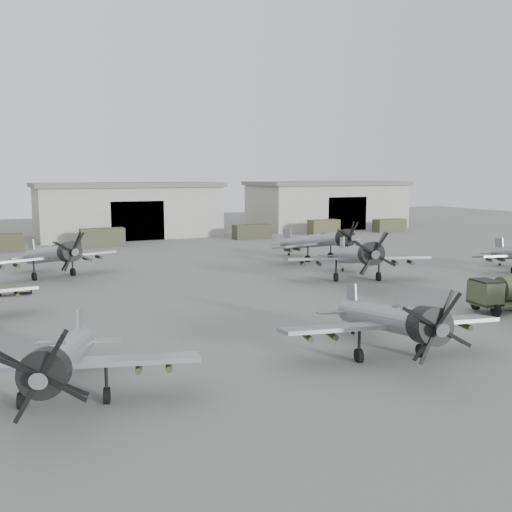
{
  "coord_description": "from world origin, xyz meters",
  "views": [
    {
      "loc": [
        -20.71,
        -30.44,
        9.96
      ],
      "look_at": [
        1.62,
        16.71,
        2.5
      ],
      "focal_mm": 40.0,
      "sensor_mm": 36.0,
      "label": 1
    }
  ],
  "objects_px": {
    "aircraft_near_0": "(62,358)",
    "aircraft_mid_2": "(358,255)",
    "aircraft_far_0": "(54,255)",
    "aircraft_near_1": "(393,320)",
    "aircraft_far_1": "(321,241)"
  },
  "relations": [
    {
      "from": "aircraft_near_0",
      "to": "aircraft_mid_2",
      "type": "relative_size",
      "value": 0.88
    },
    {
      "from": "aircraft_near_0",
      "to": "aircraft_far_0",
      "type": "height_order",
      "value": "aircraft_far_0"
    },
    {
      "from": "aircraft_near_0",
      "to": "aircraft_near_1",
      "type": "distance_m",
      "value": 16.86
    },
    {
      "from": "aircraft_far_0",
      "to": "aircraft_near_1",
      "type": "bearing_deg",
      "value": -84.12
    },
    {
      "from": "aircraft_far_0",
      "to": "aircraft_mid_2",
      "type": "bearing_deg",
      "value": -44.84
    },
    {
      "from": "aircraft_near_0",
      "to": "aircraft_far_1",
      "type": "bearing_deg",
      "value": 60.28
    },
    {
      "from": "aircraft_near_0",
      "to": "aircraft_far_0",
      "type": "relative_size",
      "value": 0.94
    },
    {
      "from": "aircraft_near_1",
      "to": "aircraft_far_0",
      "type": "bearing_deg",
      "value": 123.63
    },
    {
      "from": "aircraft_near_0",
      "to": "aircraft_far_0",
      "type": "distance_m",
      "value": 32.92
    },
    {
      "from": "aircraft_near_0",
      "to": "aircraft_mid_2",
      "type": "xyz_separation_m",
      "value": [
        28.71,
        18.8,
        0.32
      ]
    },
    {
      "from": "aircraft_far_0",
      "to": "aircraft_far_1",
      "type": "height_order",
      "value": "aircraft_far_1"
    },
    {
      "from": "aircraft_far_1",
      "to": "aircraft_near_0",
      "type": "bearing_deg",
      "value": -150.2
    },
    {
      "from": "aircraft_near_0",
      "to": "aircraft_near_1",
      "type": "bearing_deg",
      "value": 12.51
    },
    {
      "from": "aircraft_near_0",
      "to": "aircraft_mid_2",
      "type": "distance_m",
      "value": 34.32
    },
    {
      "from": "aircraft_near_1",
      "to": "aircraft_far_0",
      "type": "distance_m",
      "value": 36.51
    }
  ]
}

